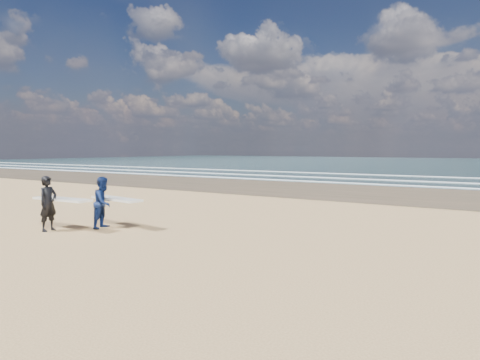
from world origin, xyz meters
The scene contains 2 objects.
surfer_near centered at (0.00, 0.13, 0.87)m, with size 2.23×1.02×1.71m.
surfer_far centered at (1.01, 1.38, 0.84)m, with size 2.25×1.23×1.66m.
Camera 1 is at (12.12, -7.66, 2.54)m, focal length 32.00 mm.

